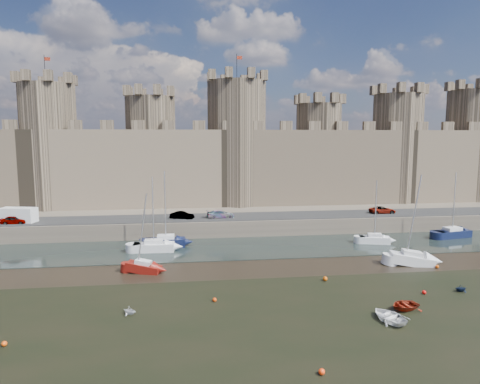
{
  "coord_description": "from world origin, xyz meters",
  "views": [
    {
      "loc": [
        -7.78,
        -32.89,
        15.11
      ],
      "look_at": [
        -0.74,
        22.0,
        8.05
      ],
      "focal_mm": 32.0,
      "sensor_mm": 36.0,
      "label": 1
    }
  ],
  "objects_px": {
    "van": "(18,215)",
    "car_3": "(382,210)",
    "sailboat_3": "(452,233)",
    "sailboat_4": "(143,267)",
    "car_2": "(220,214)",
    "car_0": "(14,220)",
    "sailboat_2": "(374,239)",
    "sailboat_1": "(166,241)",
    "car_1": "(182,215)",
    "sailboat_5": "(412,259)",
    "sailboat_0": "(154,246)"
  },
  "relations": [
    {
      "from": "sailboat_3",
      "to": "van",
      "type": "bearing_deg",
      "value": 161.7
    },
    {
      "from": "sailboat_3",
      "to": "sailboat_4",
      "type": "relative_size",
      "value": 1.1
    },
    {
      "from": "sailboat_4",
      "to": "sailboat_5",
      "type": "height_order",
      "value": "sailboat_5"
    },
    {
      "from": "car_2",
      "to": "sailboat_0",
      "type": "distance_m",
      "value": 13.96
    },
    {
      "from": "car_3",
      "to": "van",
      "type": "relative_size",
      "value": 0.83
    },
    {
      "from": "car_3",
      "to": "sailboat_5",
      "type": "relative_size",
      "value": 0.4
    },
    {
      "from": "car_3",
      "to": "sailboat_4",
      "type": "relative_size",
      "value": 0.48
    },
    {
      "from": "car_0",
      "to": "sailboat_1",
      "type": "height_order",
      "value": "sailboat_1"
    },
    {
      "from": "car_3",
      "to": "sailboat_2",
      "type": "xyz_separation_m",
      "value": [
        -5.85,
        -9.87,
        -2.35
      ]
    },
    {
      "from": "car_3",
      "to": "sailboat_0",
      "type": "distance_m",
      "value": 38.34
    },
    {
      "from": "sailboat_5",
      "to": "car_0",
      "type": "bearing_deg",
      "value": 173.11
    },
    {
      "from": "car_3",
      "to": "car_1",
      "type": "bearing_deg",
      "value": 91.99
    },
    {
      "from": "car_1",
      "to": "car_3",
      "type": "bearing_deg",
      "value": -72.01
    },
    {
      "from": "sailboat_5",
      "to": "van",
      "type": "bearing_deg",
      "value": 171.96
    },
    {
      "from": "car_0",
      "to": "sailboat_2",
      "type": "xyz_separation_m",
      "value": [
        51.78,
        -8.47,
        -2.36
      ]
    },
    {
      "from": "car_2",
      "to": "sailboat_3",
      "type": "xyz_separation_m",
      "value": [
        34.66,
        -7.35,
        -2.36
      ]
    },
    {
      "from": "car_0",
      "to": "sailboat_2",
      "type": "distance_m",
      "value": 52.52
    },
    {
      "from": "sailboat_1",
      "to": "sailboat_2",
      "type": "distance_m",
      "value": 29.6
    },
    {
      "from": "car_2",
      "to": "van",
      "type": "distance_m",
      "value": 30.2
    },
    {
      "from": "car_0",
      "to": "van",
      "type": "distance_m",
      "value": 1.23
    },
    {
      "from": "sailboat_1",
      "to": "sailboat_4",
      "type": "distance_m",
      "value": 11.26
    },
    {
      "from": "van",
      "to": "car_3",
      "type": "bearing_deg",
      "value": 13.94
    },
    {
      "from": "sailboat_0",
      "to": "sailboat_4",
      "type": "xyz_separation_m",
      "value": [
        -0.54,
        -8.85,
        -0.1
      ]
    },
    {
      "from": "van",
      "to": "sailboat_3",
      "type": "xyz_separation_m",
      "value": [
        64.86,
        -7.51,
        -2.85
      ]
    },
    {
      "from": "van",
      "to": "sailboat_5",
      "type": "height_order",
      "value": "sailboat_5"
    },
    {
      "from": "car_1",
      "to": "car_3",
      "type": "distance_m",
      "value": 33.19
    },
    {
      "from": "sailboat_1",
      "to": "car_3",
      "type": "bearing_deg",
      "value": 12.28
    },
    {
      "from": "sailboat_4",
      "to": "sailboat_5",
      "type": "relative_size",
      "value": 0.83
    },
    {
      "from": "car_0",
      "to": "sailboat_2",
      "type": "height_order",
      "value": "sailboat_2"
    },
    {
      "from": "sailboat_4",
      "to": "sailboat_0",
      "type": "bearing_deg",
      "value": 104.01
    },
    {
      "from": "car_0",
      "to": "sailboat_5",
      "type": "relative_size",
      "value": 0.33
    },
    {
      "from": "sailboat_1",
      "to": "sailboat_2",
      "type": "bearing_deg",
      "value": -4.09
    },
    {
      "from": "car_0",
      "to": "sailboat_5",
      "type": "bearing_deg",
      "value": -108.69
    },
    {
      "from": "sailboat_4",
      "to": "sailboat_3",
      "type": "bearing_deg",
      "value": 31.55
    },
    {
      "from": "car_1",
      "to": "sailboat_4",
      "type": "xyz_separation_m",
      "value": [
        -4.24,
        -18.39,
        -2.43
      ]
    },
    {
      "from": "car_1",
      "to": "sailboat_0",
      "type": "relative_size",
      "value": 0.37
    },
    {
      "from": "car_2",
      "to": "sailboat_4",
      "type": "bearing_deg",
      "value": 145.01
    },
    {
      "from": "van",
      "to": "sailboat_0",
      "type": "height_order",
      "value": "sailboat_0"
    },
    {
      "from": "van",
      "to": "sailboat_2",
      "type": "bearing_deg",
      "value": 3.12
    },
    {
      "from": "van",
      "to": "sailboat_0",
      "type": "bearing_deg",
      "value": -12.17
    },
    {
      "from": "car_0",
      "to": "sailboat_4",
      "type": "relative_size",
      "value": 0.4
    },
    {
      "from": "car_3",
      "to": "sailboat_2",
      "type": "relative_size",
      "value": 0.47
    },
    {
      "from": "sailboat_0",
      "to": "sailboat_5",
      "type": "bearing_deg",
      "value": -16.37
    },
    {
      "from": "sailboat_1",
      "to": "sailboat_3",
      "type": "distance_m",
      "value": 42.89
    },
    {
      "from": "car_2",
      "to": "sailboat_4",
      "type": "height_order",
      "value": "sailboat_4"
    },
    {
      "from": "car_0",
      "to": "sailboat_4",
      "type": "height_order",
      "value": "sailboat_4"
    },
    {
      "from": "sailboat_5",
      "to": "sailboat_0",
      "type": "bearing_deg",
      "value": 175.26
    },
    {
      "from": "car_1",
      "to": "sailboat_5",
      "type": "relative_size",
      "value": 0.34
    },
    {
      "from": "van",
      "to": "sailboat_1",
      "type": "height_order",
      "value": "sailboat_1"
    },
    {
      "from": "sailboat_2",
      "to": "sailboat_3",
      "type": "xyz_separation_m",
      "value": [
        13.34,
        2.04,
        0.02
      ]
    }
  ]
}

